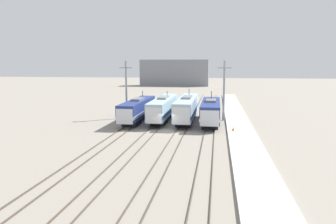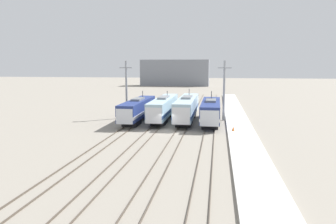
{
  "view_description": "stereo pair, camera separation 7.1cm",
  "coord_description": "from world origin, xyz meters",
  "px_view_note": "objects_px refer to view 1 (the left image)",
  "views": [
    {
      "loc": [
        7.4,
        -47.98,
        9.87
      ],
      "look_at": [
        -0.23,
        2.61,
        2.46
      ],
      "focal_mm": 35.0,
      "sensor_mm": 36.0,
      "label": 1
    },
    {
      "loc": [
        7.48,
        -47.97,
        9.87
      ],
      "look_at": [
        -0.23,
        2.61,
        2.46
      ],
      "focal_mm": 35.0,
      "sensor_mm": 36.0,
      "label": 2
    }
  ],
  "objects_px": {
    "catenary_tower_right": "(224,90)",
    "traffic_cone": "(233,129)",
    "locomotive_far_left": "(137,110)",
    "locomotive_far_right": "(211,111)",
    "catenary_tower_left": "(126,89)",
    "locomotive_center_left": "(163,108)",
    "locomotive_center_right": "(187,108)"
  },
  "relations": [
    {
      "from": "locomotive_far_left",
      "to": "catenary_tower_left",
      "type": "bearing_deg",
      "value": 130.48
    },
    {
      "from": "catenary_tower_left",
      "to": "locomotive_center_left",
      "type": "bearing_deg",
      "value": -10.27
    },
    {
      "from": "catenary_tower_left",
      "to": "catenary_tower_right",
      "type": "bearing_deg",
      "value": 0.0
    },
    {
      "from": "locomotive_far_left",
      "to": "catenary_tower_right",
      "type": "distance_m",
      "value": 15.7
    },
    {
      "from": "catenary_tower_left",
      "to": "catenary_tower_right",
      "type": "distance_m",
      "value": 17.82
    },
    {
      "from": "locomotive_far_left",
      "to": "catenary_tower_right",
      "type": "height_order",
      "value": "catenary_tower_right"
    },
    {
      "from": "locomotive_center_right",
      "to": "traffic_cone",
      "type": "height_order",
      "value": "locomotive_center_right"
    },
    {
      "from": "locomotive_far_right",
      "to": "catenary_tower_right",
      "type": "distance_m",
      "value": 5.53
    },
    {
      "from": "locomotive_far_right",
      "to": "traffic_cone",
      "type": "relative_size",
      "value": 25.61
    },
    {
      "from": "catenary_tower_right",
      "to": "traffic_cone",
      "type": "distance_m",
      "value": 11.95
    },
    {
      "from": "locomotive_center_right",
      "to": "locomotive_far_right",
      "type": "height_order",
      "value": "locomotive_center_right"
    },
    {
      "from": "catenary_tower_left",
      "to": "traffic_cone",
      "type": "xyz_separation_m",
      "value": [
        19.06,
        -10.87,
        -4.82
      ]
    },
    {
      "from": "locomotive_far_right",
      "to": "catenary_tower_right",
      "type": "relative_size",
      "value": 1.52
    },
    {
      "from": "catenary_tower_right",
      "to": "traffic_cone",
      "type": "bearing_deg",
      "value": -83.47
    },
    {
      "from": "locomotive_far_right",
      "to": "catenary_tower_right",
      "type": "xyz_separation_m",
      "value": [
        2.2,
        3.81,
        3.34
      ]
    },
    {
      "from": "locomotive_far_left",
      "to": "catenary_tower_right",
      "type": "bearing_deg",
      "value": 12.56
    },
    {
      "from": "locomotive_center_right",
      "to": "traffic_cone",
      "type": "distance_m",
      "value": 12.26
    },
    {
      "from": "locomotive_center_left",
      "to": "traffic_cone",
      "type": "distance_m",
      "value": 15.4
    },
    {
      "from": "locomotive_center_left",
      "to": "catenary_tower_left",
      "type": "relative_size",
      "value": 1.82
    },
    {
      "from": "locomotive_center_left",
      "to": "locomotive_far_right",
      "type": "xyz_separation_m",
      "value": [
        8.52,
        -2.53,
        -0.07
      ]
    },
    {
      "from": "catenary_tower_left",
      "to": "locomotive_far_right",
      "type": "bearing_deg",
      "value": -13.72
    },
    {
      "from": "locomotive_far_left",
      "to": "locomotive_far_right",
      "type": "xyz_separation_m",
      "value": [
        12.77,
        -0.48,
        0.01
      ]
    },
    {
      "from": "catenary_tower_right",
      "to": "locomotive_center_right",
      "type": "bearing_deg",
      "value": -167.18
    },
    {
      "from": "locomotive_center_right",
      "to": "catenary_tower_left",
      "type": "distance_m",
      "value": 11.9
    },
    {
      "from": "locomotive_far_right",
      "to": "catenary_tower_left",
      "type": "bearing_deg",
      "value": 166.28
    },
    {
      "from": "locomotive_center_right",
      "to": "locomotive_far_left",
      "type": "bearing_deg",
      "value": -167.64
    },
    {
      "from": "locomotive_center_left",
      "to": "catenary_tower_left",
      "type": "height_order",
      "value": "catenary_tower_left"
    },
    {
      "from": "locomotive_far_left",
      "to": "locomotive_far_right",
      "type": "distance_m",
      "value": 12.78
    },
    {
      "from": "locomotive_far_left",
      "to": "catenary_tower_left",
      "type": "relative_size",
      "value": 1.63
    },
    {
      "from": "catenary_tower_left",
      "to": "traffic_cone",
      "type": "distance_m",
      "value": 22.47
    },
    {
      "from": "locomotive_far_left",
      "to": "catenary_tower_left",
      "type": "height_order",
      "value": "catenary_tower_left"
    },
    {
      "from": "locomotive_center_left",
      "to": "locomotive_center_right",
      "type": "distance_m",
      "value": 4.26
    }
  ]
}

